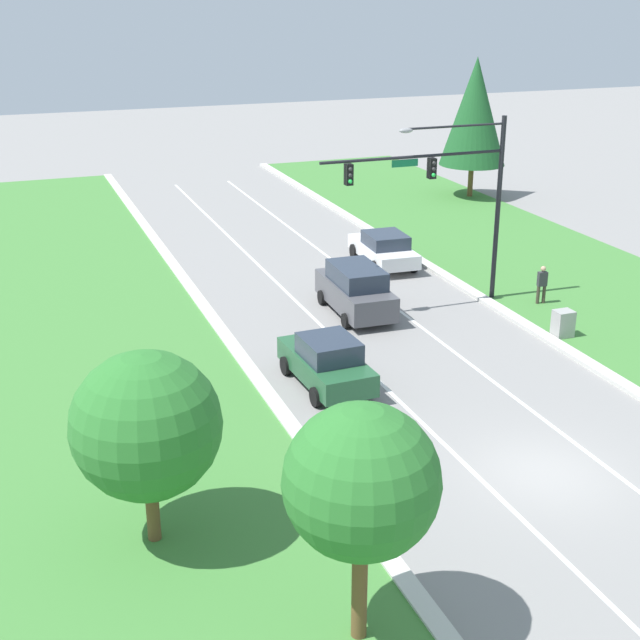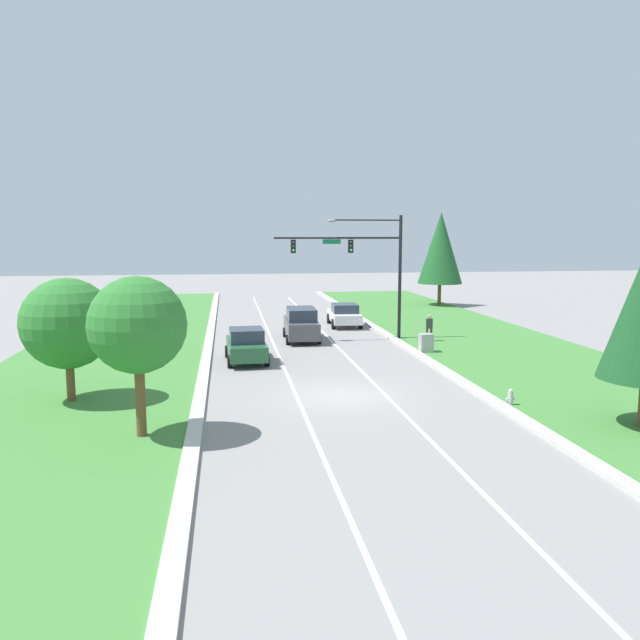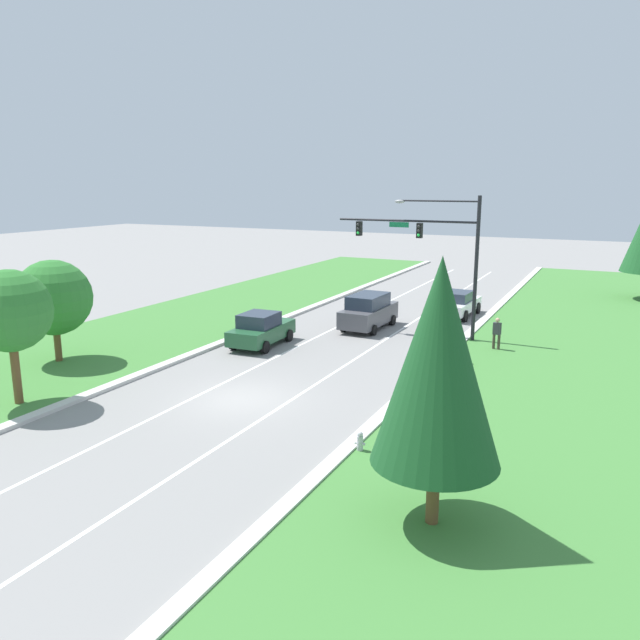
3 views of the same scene
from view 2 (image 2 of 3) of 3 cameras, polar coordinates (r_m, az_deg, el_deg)
ground_plane at (r=25.47m, az=1.95°, el=-6.93°), size 160.00×160.00×0.00m
curb_strip_right at (r=27.02m, az=13.88°, el=-6.13°), size 0.50×90.00×0.15m
curb_strip_left at (r=25.07m, az=-10.96°, el=-7.13°), size 0.50×90.00×0.15m
grass_verge_right at (r=29.40m, az=23.43°, el=-5.49°), size 10.00×90.00×0.08m
grass_verge_left at (r=25.86m, az=-22.75°, el=-7.23°), size 10.00×90.00×0.08m
lane_stripe_inner_left at (r=25.21m, az=-2.11°, el=-7.08°), size 0.14×81.00×0.01m
lane_stripe_inner_right at (r=25.84m, az=5.90°, el=-6.74°), size 0.14×81.00×0.01m
traffic_signal_mast at (r=38.27m, az=4.05°, el=5.76°), size 7.89×0.41×7.66m
forest_sedan at (r=32.10m, az=-6.75°, el=-2.31°), size 2.20×4.38×1.76m
graphite_suv at (r=38.35m, az=-1.72°, el=-0.38°), size 2.18×4.74×2.03m
white_sedan at (r=44.45m, az=2.25°, el=0.50°), size 2.32×4.76×1.62m
utility_cabinet at (r=34.76m, az=9.67°, el=-2.13°), size 0.70×0.60×1.09m
pedestrian at (r=38.34m, az=9.96°, el=-0.62°), size 0.41×0.27×1.69m
fire_hydrant at (r=24.86m, az=17.02°, el=-6.83°), size 0.34×0.20×0.70m
oak_near_left_tree at (r=25.74m, az=-22.09°, el=-0.31°), size 3.50×3.50×4.86m
conifer_far_right_tree at (r=57.97m, az=10.96°, el=6.48°), size 4.04×4.04×8.52m
oak_far_left_tree at (r=20.35m, az=-16.34°, el=-0.49°), size 3.08×3.08×5.21m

